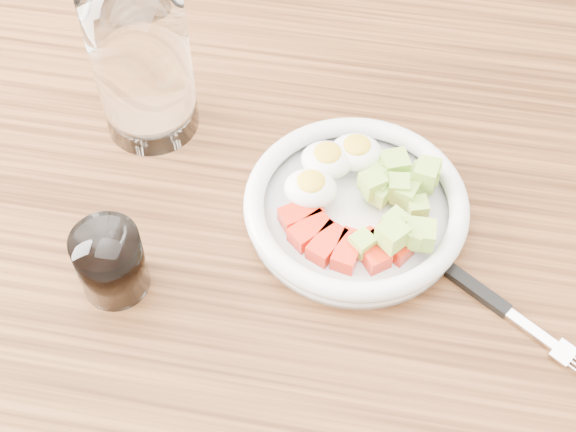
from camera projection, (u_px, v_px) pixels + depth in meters
name	position (u px, v px, depth m)	size (l,w,h in m)	color
dining_table	(296.00, 298.00, 0.84)	(1.50, 0.90, 0.77)	brown
bowl	(357.00, 203.00, 0.76)	(0.21, 0.21, 0.05)	white
fork	(490.00, 299.00, 0.71)	(0.17, 0.12, 0.01)	black
water_glass	(142.00, 62.00, 0.78)	(0.10, 0.10, 0.17)	white
coffee_glass	(111.00, 263.00, 0.70)	(0.06, 0.06, 0.07)	white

